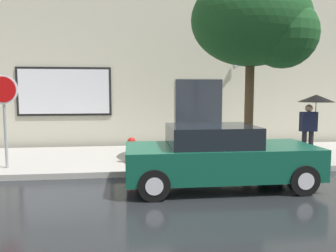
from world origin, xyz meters
name	(u,v)px	position (x,y,z in m)	size (l,w,h in m)	color
ground_plane	(178,187)	(0.00, 0.00, 0.00)	(60.00, 60.00, 0.00)	black
sidewalk	(164,158)	(0.00, 3.00, 0.07)	(20.00, 4.00, 0.15)	#A3A099
building_facade	(156,56)	(-0.03, 5.50, 3.48)	(20.00, 0.67, 7.00)	beige
parked_car	(219,157)	(0.90, -0.08, 0.69)	(4.21, 1.81, 1.40)	#0F4C38
fire_hydrant	(132,150)	(-1.02, 2.04, 0.50)	(0.30, 0.44, 0.72)	red
pedestrian_with_umbrella	(314,107)	(4.36, 2.04, 1.69)	(1.05, 1.05, 1.90)	black
street_tree	(258,24)	(2.37, 1.57, 3.95)	(3.26, 2.77, 5.12)	#4C3823
stop_sign	(3,103)	(-4.28, 1.77, 1.86)	(0.76, 0.10, 2.43)	gray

